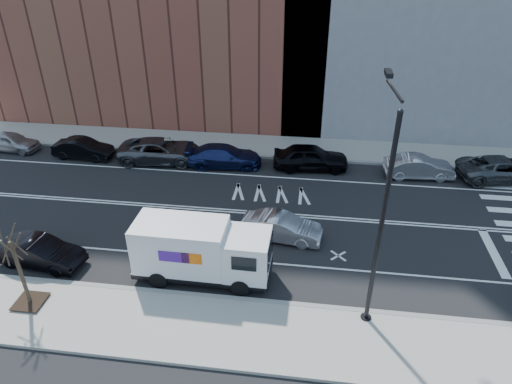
% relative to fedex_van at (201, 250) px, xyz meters
% --- Properties ---
extents(ground, '(120.00, 120.00, 0.00)m').
position_rel_fedex_van_xyz_m(ground, '(0.21, 5.60, -1.47)').
color(ground, black).
rests_on(ground, ground).
extents(sidewalk_near, '(44.00, 3.60, 0.15)m').
position_rel_fedex_van_xyz_m(sidewalk_near, '(0.21, -3.20, -1.39)').
color(sidewalk_near, gray).
rests_on(sidewalk_near, ground).
extents(sidewalk_far, '(44.00, 3.60, 0.15)m').
position_rel_fedex_van_xyz_m(sidewalk_far, '(0.21, 14.40, -1.39)').
color(sidewalk_far, gray).
rests_on(sidewalk_far, ground).
extents(curb_near, '(44.00, 0.25, 0.17)m').
position_rel_fedex_van_xyz_m(curb_near, '(0.21, -1.40, -1.38)').
color(curb_near, gray).
rests_on(curb_near, ground).
extents(curb_far, '(44.00, 0.25, 0.17)m').
position_rel_fedex_van_xyz_m(curb_far, '(0.21, 12.60, -1.38)').
color(curb_far, gray).
rests_on(curb_far, ground).
extents(road_markings, '(40.00, 8.60, 0.01)m').
position_rel_fedex_van_xyz_m(road_markings, '(0.21, 5.60, -1.47)').
color(road_markings, white).
rests_on(road_markings, ground).
extents(streetlight, '(0.44, 4.02, 9.34)m').
position_rel_fedex_van_xyz_m(streetlight, '(7.21, -1.31, 3.61)').
color(streetlight, black).
rests_on(streetlight, ground).
extents(street_tree, '(1.20, 1.20, 3.75)m').
position_rel_fedex_van_xyz_m(street_tree, '(-6.79, -2.80, -0.02)').
color(street_tree, black).
rests_on(street_tree, ground).
extents(fedex_van, '(6.16, 2.26, 2.80)m').
position_rel_fedex_van_xyz_m(fedex_van, '(0.00, 0.00, 0.00)').
color(fedex_van, black).
rests_on(fedex_van, ground).
extents(far_parked_a, '(4.05, 1.93, 1.34)m').
position_rel_fedex_van_xyz_m(far_parked_a, '(-16.59, 11.49, -0.80)').
color(far_parked_a, '#999A9E').
rests_on(far_parked_a, ground).
extents(far_parked_b, '(4.18, 1.65, 1.35)m').
position_rel_fedex_van_xyz_m(far_parked_b, '(-10.99, 11.03, -0.79)').
color(far_parked_b, black).
rests_on(far_parked_b, ground).
extents(far_parked_c, '(5.81, 3.06, 1.56)m').
position_rel_fedex_van_xyz_m(far_parked_c, '(-5.53, 11.22, -0.69)').
color(far_parked_c, '#4A4B51').
rests_on(far_parked_c, ground).
extents(far_parked_d, '(5.10, 2.44, 1.43)m').
position_rel_fedex_van_xyz_m(far_parked_d, '(-1.14, 11.09, -0.75)').
color(far_parked_d, navy).
rests_on(far_parked_d, ground).
extents(far_parked_e, '(5.02, 2.36, 1.66)m').
position_rel_fedex_van_xyz_m(far_parked_e, '(4.56, 11.42, -0.64)').
color(far_parked_e, black).
rests_on(far_parked_e, ground).
extents(far_parked_f, '(4.42, 1.84, 1.42)m').
position_rel_fedex_van_xyz_m(far_parked_f, '(11.41, 11.15, -0.76)').
color(far_parked_f, '#A3A3A7').
rests_on(far_parked_f, ground).
extents(far_parked_g, '(5.63, 3.14, 1.49)m').
position_rel_fedex_van_xyz_m(far_parked_g, '(16.52, 11.47, -0.73)').
color(far_parked_g, '#45484B').
rests_on(far_parked_g, ground).
extents(driving_sedan, '(4.23, 1.92, 1.35)m').
position_rel_fedex_van_xyz_m(driving_sedan, '(3.32, 3.39, -0.80)').
color(driving_sedan, '#B6B6BB').
rests_on(driving_sedan, ground).
extents(near_parked_rear_a, '(4.28, 1.90, 1.37)m').
position_rel_fedex_van_xyz_m(near_parked_rear_a, '(-7.74, -0.16, -0.79)').
color(near_parked_rear_a, black).
rests_on(near_parked_rear_a, ground).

